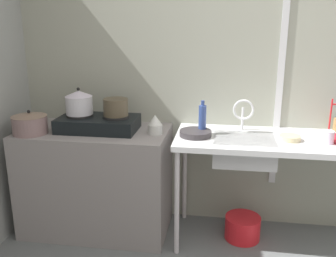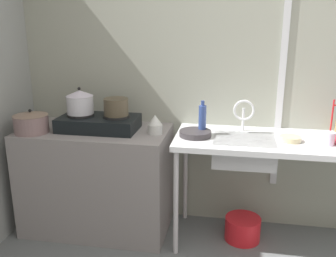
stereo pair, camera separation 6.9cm
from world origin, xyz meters
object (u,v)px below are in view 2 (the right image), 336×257
Objects in this scene: percolator at (155,125)px; pot_on_left_burner at (80,102)px; pot_on_right_burner at (116,107)px; pot_beside_stove at (31,122)px; bucket_on_floor at (243,228)px; cup_by_rack at (328,138)px; sink_basin at (244,150)px; stove at (99,123)px; frying_pan at (195,133)px; small_bowl_on_drainboard at (290,139)px; bottle_by_sink at (202,120)px; faucet at (244,112)px.

pot_on_left_burner is at bearing 177.60° from percolator.
percolator is at bearing -2.40° from pot_on_left_burner.
pot_on_right_burner is 0.64m from pot_beside_stove.
bucket_on_floor is at bearing 5.85° from pot_beside_stove.
sink_basin is at bearing 176.10° from cup_by_rack.
stove is 0.75m from frying_pan.
stove is 4.02× the size of small_bowl_on_drainboard.
bucket_on_floor is (0.34, -0.01, -0.86)m from bottle_by_sink.
small_bowl_on_drainboard is at bearing -25.45° from faucet.
stove is 1.65m from cup_by_rack.
frying_pan is at bearing 177.80° from cup_by_rack.
bottle_by_sink reaches higher than frying_pan.
pot_on_left_burner is at bearing -174.48° from faucet.
percolator is at bearing 178.18° from frying_pan.
pot_beside_stove is at bearing -174.15° from bucket_on_floor.
pot_on_left_burner is 0.29m from pot_on_right_burner.
pot_on_right_burner is 0.73× the size of bottle_by_sink.
faucet is at bearing 161.58° from cup_by_rack.
faucet is at bearing 6.24° from stove.
pot_beside_stove is 0.59× the size of sink_basin.
cup_by_rack is 0.35× the size of bottle_by_sink.
faucet reaches higher than percolator.
pot_on_right_burner reaches higher than cup_by_rack.
pot_on_right_burner is 0.73× the size of faucet.
percolator is 0.35m from bottle_by_sink.
stove reaches higher than bucket_on_floor.
pot_beside_stove reaches higher than stove.
pot_on_right_burner is at bearing 175.35° from percolator.
pot_beside_stove is 1.79× the size of percolator.
sink_basin is at bearing 0.48° from frying_pan.
frying_pan reaches higher than sink_basin.
stove is 2.35× the size of faucet.
stove is 1.38m from bucket_on_floor.
pot_on_right_burner is 0.67× the size of bucket_on_floor.
small_bowl_on_drainboard is (0.67, -0.00, -0.00)m from frying_pan.
pot_on_left_burner is 1.28m from sink_basin.
bucket_on_floor is at bearing 171.23° from small_bowl_on_drainboard.
small_bowl_on_drainboard is at bearing -1.44° from stove.
cup_by_rack is (0.55, -0.04, 0.13)m from sink_basin.
stove is 2.30× the size of pot_beside_stove.
frying_pan is (0.30, -0.01, -0.05)m from percolator.
faucet is 1.71× the size of small_bowl_on_drainboard.
frying_pan is at bearing -2.62° from stove.
sink_basin is 4.91× the size of cup_by_rack.
percolator is at bearing 8.11° from pot_beside_stove.
small_bowl_on_drainboard is 0.82m from bucket_on_floor.
faucet is at bearing 12.60° from percolator.
pot_on_right_burner is at bearing 178.39° from small_bowl_on_drainboard.
small_bowl_on_drainboard is at bearing -0.12° from frying_pan.
small_bowl_on_drainboard is at bearing -5.01° from bottle_by_sink.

